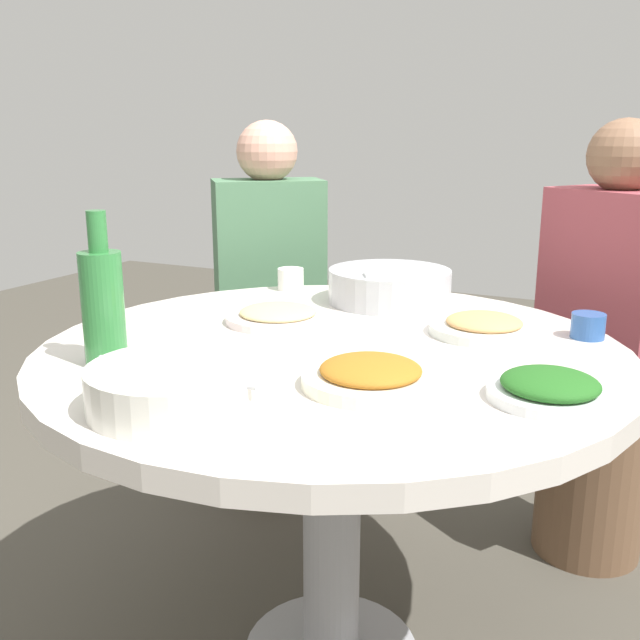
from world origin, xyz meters
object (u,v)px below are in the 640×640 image
(tea_cup_far, at_px, (291,279))
(round_dining_table, at_px, (332,399))
(green_bottle, at_px, (103,304))
(stool_for_diner_left, at_px, (591,476))
(stool_for_diner_right, at_px, (272,422))
(soup_bowl, at_px, (175,388))
(rice_bowl, at_px, (389,285))
(dish_stirfry, at_px, (371,375))
(diner_right, at_px, (269,262))
(tea_cup_near, at_px, (588,326))
(diner_left, at_px, (611,288))
(dish_noodles, at_px, (278,315))
(dish_shrimp, at_px, (484,326))
(dish_greens, at_px, (550,388))

(tea_cup_far, bearing_deg, round_dining_table, -52.78)
(green_bottle, height_order, stool_for_diner_left, green_bottle)
(tea_cup_far, distance_m, stool_for_diner_right, 0.65)
(green_bottle, bearing_deg, soup_bowl, -26.01)
(stool_for_diner_left, bearing_deg, green_bottle, -127.81)
(rice_bowl, bearing_deg, stool_for_diner_right, 152.67)
(dish_stirfry, bearing_deg, diner_right, 128.90)
(tea_cup_near, distance_m, diner_left, 0.45)
(round_dining_table, bearing_deg, tea_cup_far, 127.22)
(rice_bowl, bearing_deg, round_dining_table, -85.43)
(dish_noodles, relative_size, green_bottle, 0.83)
(dish_shrimp, bearing_deg, round_dining_table, -138.75)
(rice_bowl, distance_m, dish_stirfry, 0.65)
(diner_right, bearing_deg, tea_cup_near, -21.14)
(stool_for_diner_right, height_order, diner_right, diner_right)
(dish_noodles, bearing_deg, stool_for_diner_left, 42.94)
(tea_cup_near, height_order, diner_right, diner_right)
(dish_shrimp, relative_size, stool_for_diner_right, 0.51)
(tea_cup_far, height_order, stool_for_diner_right, tea_cup_far)
(rice_bowl, relative_size, stool_for_diner_right, 0.67)
(rice_bowl, height_order, stool_for_diner_right, rice_bowl)
(dish_noodles, distance_m, stool_for_diner_left, 1.07)
(tea_cup_near, height_order, stool_for_diner_right, tea_cup_near)
(rice_bowl, relative_size, dish_shrimp, 1.31)
(dish_noodles, height_order, stool_for_diner_left, dish_noodles)
(dish_stirfry, bearing_deg, soup_bowl, -136.42)
(soup_bowl, height_order, diner_left, diner_left)
(dish_noodles, bearing_deg, dish_stirfry, -41.02)
(dish_noodles, xyz_separation_m, stool_for_diner_right, (-0.35, 0.57, -0.55))
(tea_cup_far, bearing_deg, diner_left, 20.37)
(dish_noodles, bearing_deg, diner_right, 121.71)
(round_dining_table, height_order, dish_shrimp, dish_shrimp)
(soup_bowl, distance_m, green_bottle, 0.30)
(soup_bowl, bearing_deg, dish_shrimp, 62.58)
(soup_bowl, distance_m, tea_cup_near, 0.90)
(tea_cup_near, bearing_deg, dish_greens, -91.92)
(dish_noodles, bearing_deg, diner_left, 42.94)
(round_dining_table, xyz_separation_m, green_bottle, (-0.33, -0.30, 0.24))
(diner_left, bearing_deg, soup_bowl, -115.45)
(tea_cup_near, relative_size, tea_cup_far, 0.99)
(stool_for_diner_left, bearing_deg, tea_cup_far, -159.63)
(round_dining_table, bearing_deg, green_bottle, -137.91)
(dish_shrimp, distance_m, dish_noodles, 0.47)
(rice_bowl, distance_m, stool_for_diner_left, 0.84)
(round_dining_table, xyz_separation_m, dish_greens, (0.45, -0.12, 0.14))
(dish_stirfry, bearing_deg, green_bottle, -167.87)
(stool_for_diner_left, bearing_deg, stool_for_diner_right, -176.65)
(tea_cup_far, bearing_deg, dish_stirfry, -51.86)
(dish_noodles, height_order, tea_cup_near, tea_cup_near)
(dish_shrimp, bearing_deg, tea_cup_near, 17.19)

